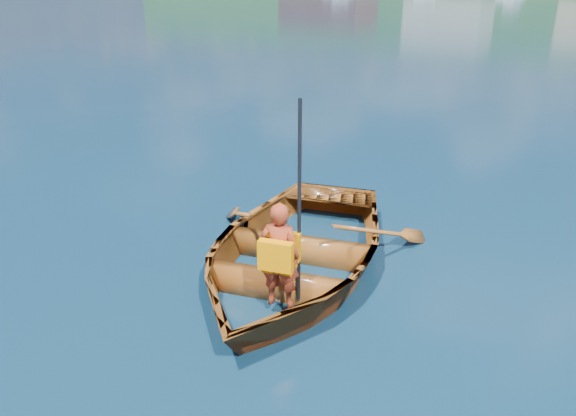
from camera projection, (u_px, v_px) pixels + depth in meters
name	position (u px, v px, depth m)	size (l,w,h in m)	color
ground	(300.00, 263.00, 6.71)	(600.00, 600.00, 0.00)	#0F2441
rowboat	(293.00, 250.00, 6.44)	(3.76, 4.58, 0.83)	maroon
child_paddler	(280.00, 254.00, 5.46)	(0.45, 0.41, 2.06)	#9E341A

